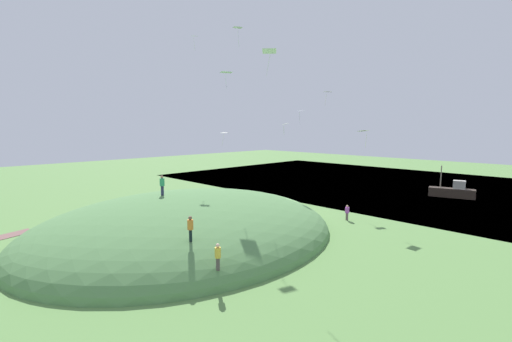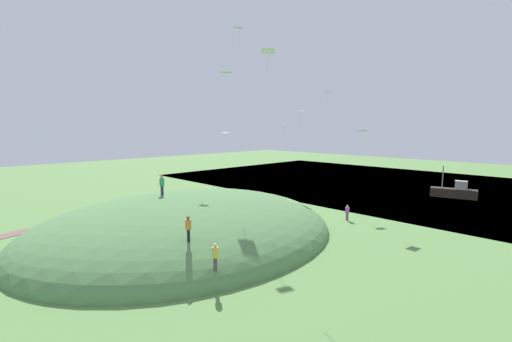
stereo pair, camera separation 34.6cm
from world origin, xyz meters
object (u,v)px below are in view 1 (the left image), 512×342
kite_8 (269,52)px  kite_0 (301,112)px  person_with_child (347,211)px  kite_5 (238,29)px  boat_on_lake (453,192)px  person_watching_kites (190,226)px  kite_6 (285,124)px  kite_3 (226,73)px  kite_2 (195,37)px  person_near_shore (218,253)px  kite_1 (328,93)px  person_walking_path (162,183)px  kite_4 (363,132)px  kite_7 (224,134)px

kite_8 → kite_0: bearing=-148.2°
person_with_child → kite_5: 22.31m
boat_on_lake → person_with_child: 21.26m
person_watching_kites → kite_6: kite_6 is taller
kite_3 → kite_6: size_ratio=1.16×
person_with_child → kite_3: bearing=66.7°
kite_3 → kite_6: (-9.52, -0.54, -4.83)m
person_with_child → kite_2: size_ratio=0.87×
kite_2 → person_near_shore: bearing=57.2°
kite_0 → kite_5: kite_5 is taller
kite_6 → person_with_child: bearing=88.4°
boat_on_lake → kite_1: 22.30m
boat_on_lake → person_walking_path: 39.13m
kite_3 → kite_1: bearing=177.4°
kite_0 → kite_1: kite_1 is taller
kite_2 → person_watching_kites: bearing=53.4°
boat_on_lake → person_near_shore: bearing=-106.6°
kite_6 → person_walking_path: bearing=-4.6°
person_with_child → kite_2: kite_2 is taller
person_watching_kites → kite_4: size_ratio=0.96×
kite_4 → kite_7: kite_4 is taller
kite_2 → kite_8: 18.15m
kite_1 → person_near_shore: bearing=20.9°
boat_on_lake → kite_1: bearing=-144.1°
person_walking_path → person_near_shore: person_walking_path is taller
kite_1 → kite_7: size_ratio=0.99×
kite_0 → kite_8: 24.50m
kite_7 → kite_1: bearing=132.9°
kite_6 → kite_8: 14.45m
kite_3 → kite_8: bearing=77.9°
person_with_child → kite_7: size_ratio=0.89×
kite_1 → kite_3: 16.32m
person_watching_kites → kite_5: 23.69m
kite_1 → person_walking_path: bearing=-6.5°
person_walking_path → kite_5: kite_5 is taller
person_watching_kites → kite_7: 24.81m
boat_on_lake → kite_7: (22.95, -21.24, 7.96)m
kite_3 → kite_4: size_ratio=0.92×
kite_5 → person_watching_kites: bearing=37.4°
kite_5 → kite_6: kite_5 is taller
boat_on_lake → person_with_child: (20.86, -4.09, 0.19)m
kite_2 → person_with_child: bearing=108.4°
kite_3 → kite_7: bearing=-128.5°
person_with_child → kite_5: bearing=47.0°
boat_on_lake → person_watching_kites: 40.37m
kite_7 → kite_4: bearing=100.0°
kite_5 → kite_6: size_ratio=1.44×
person_watching_kites → kite_1: kite_1 is taller
person_near_shore → kite_3: bearing=-63.6°
kite_7 → kite_2: bearing=-10.6°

